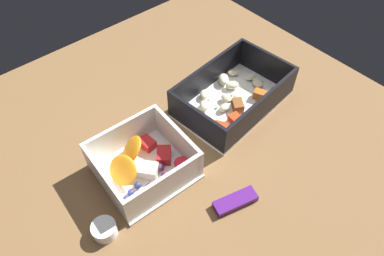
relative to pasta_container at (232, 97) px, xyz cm
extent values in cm
cube|color=brown|center=(12.77, 1.97, -3.08)|extent=(80.00, 80.00, 2.00)
cube|color=white|center=(-0.08, 0.10, -1.78)|extent=(22.79, 15.79, 0.60)
cube|color=black|center=(-10.47, -0.98, 1.53)|extent=(2.01, 13.62, 6.01)
cube|color=black|center=(10.31, 1.19, 1.53)|extent=(2.01, 13.62, 6.01)
cube|color=black|center=(-0.76, 6.59, 1.53)|extent=(20.25, 2.70, 6.01)
cube|color=black|center=(0.59, -6.38, 1.53)|extent=(20.25, 2.70, 6.01)
ellipsoid|color=beige|center=(5.24, -2.18, -0.54)|extent=(3.23, 3.17, 1.33)
ellipsoid|color=beige|center=(-1.46, 0.25, -0.74)|extent=(2.38, 1.89, 1.06)
ellipsoid|color=beige|center=(-7.45, -2.04, -0.71)|extent=(2.52, 2.07, 1.09)
ellipsoid|color=beige|center=(-2.74, -2.72, -0.56)|extent=(3.19, 2.88, 1.32)
ellipsoid|color=beige|center=(8.14, 1.23, -0.58)|extent=(3.09, 2.69, 1.29)
ellipsoid|color=beige|center=(0.74, -0.77, -0.62)|extent=(1.83, 2.53, 1.22)
ellipsoid|color=beige|center=(3.20, -4.48, -0.64)|extent=(2.91, 2.83, 1.20)
ellipsoid|color=beige|center=(-5.78, -5.36, -0.64)|extent=(2.93, 2.68, 1.20)
ellipsoid|color=beige|center=(2.64, 0.62, -0.68)|extent=(2.39, 1.75, 1.15)
ellipsoid|color=beige|center=(8.53, -1.96, -0.59)|extent=(2.46, 2.96, 1.27)
ellipsoid|color=beige|center=(-7.13, 0.22, -0.51)|extent=(2.12, 2.89, 1.38)
ellipsoid|color=beige|center=(-2.57, -5.01, -0.44)|extent=(3.56, 3.59, 1.49)
cube|color=red|center=(6.45, 3.50, -0.97)|extent=(3.14, 3.31, 1.01)
cube|color=#AD5B1E|center=(-4.93, 2.85, -0.60)|extent=(2.55, 3.02, 1.76)
cube|color=brown|center=(0.48, 2.30, -0.60)|extent=(3.02, 3.27, 1.76)
cube|color=red|center=(3.09, 4.23, -0.82)|extent=(2.19, 2.91, 1.33)
cube|color=#387A33|center=(3.51, -0.71, -1.38)|extent=(0.60, 0.40, 0.20)
cube|color=#387A33|center=(-0.11, 1.21, -1.38)|extent=(0.60, 0.40, 0.20)
cube|color=#387A33|center=(2.05, 0.72, -1.38)|extent=(0.60, 0.40, 0.20)
cube|color=#387A33|center=(3.35, -3.32, -1.38)|extent=(0.60, 0.40, 0.20)
cube|color=#387A33|center=(6.84, -3.39, -1.38)|extent=(0.60, 0.40, 0.20)
cube|color=#387A33|center=(-1.00, -1.15, -1.38)|extent=(0.60, 0.40, 0.20)
cube|color=white|center=(22.00, 1.56, -1.78)|extent=(14.96, 14.01, 0.60)
cube|color=white|center=(15.19, 1.93, 1.38)|extent=(1.32, 13.27, 5.71)
cube|color=white|center=(28.82, 1.19, 1.38)|extent=(1.32, 13.27, 5.71)
cube|color=white|center=(22.35, 7.88, 1.38)|extent=(13.07, 1.31, 5.71)
cube|color=white|center=(21.66, -4.76, 1.38)|extent=(13.07, 1.31, 5.71)
ellipsoid|color=orange|center=(22.08, -1.54, 0.93)|extent=(6.49, 6.61, 4.62)
ellipsoid|color=orange|center=(25.48, 0.95, 0.95)|extent=(5.72, 6.12, 4.66)
cube|color=red|center=(18.77, -1.99, -0.66)|extent=(2.31, 2.92, 1.64)
cube|color=red|center=(18.19, 1.51, -0.56)|extent=(3.74, 3.83, 1.84)
cube|color=#F4EACC|center=(22.10, 2.60, -0.48)|extent=(4.03, 4.15, 1.99)
sphere|color=#562D4C|center=(23.69, 5.46, -0.66)|extent=(1.64, 1.64, 1.64)
sphere|color=#562D4C|center=(20.38, 5.12, -0.69)|extent=(1.57, 1.57, 1.57)
sphere|color=#562D4C|center=(21.71, 6.48, -0.70)|extent=(1.55, 1.55, 1.55)
sphere|color=#562D4C|center=(19.99, 3.29, -0.76)|extent=(1.43, 1.43, 1.43)
cone|color=red|center=(17.42, 5.83, -0.40)|extent=(2.69, 2.69, 2.16)
sphere|color=navy|center=(25.08, 6.26, -1.02)|extent=(0.91, 0.91, 0.91)
sphere|color=navy|center=(26.36, 4.04, -0.90)|extent=(1.15, 1.15, 1.15)
sphere|color=navy|center=(25.48, 5.09, -0.94)|extent=(1.07, 1.07, 1.07)
sphere|color=navy|center=(24.79, 3.64, -0.90)|extent=(1.15, 1.15, 1.15)
sphere|color=navy|center=(27.50, 4.40, -0.96)|extent=(1.04, 1.04, 1.04)
cube|color=#51197A|center=(14.85, 15.59, -1.48)|extent=(7.39, 4.19, 1.20)
cylinder|color=white|center=(32.72, 6.49, -1.02)|extent=(3.68, 3.68, 2.12)
camera|label=1|loc=(37.09, 30.98, 47.35)|focal=32.72mm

